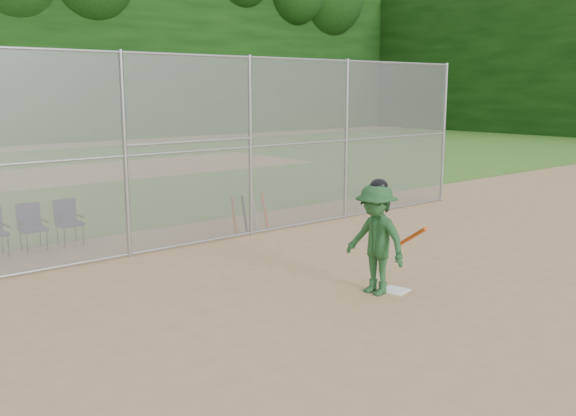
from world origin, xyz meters
TOP-DOWN VIEW (x-y plane):
  - ground at (0.00, 0.00)m, footprint 100.00×100.00m
  - grass_strip at (0.00, 18.00)m, footprint 100.00×100.00m
  - dirt_patch_far at (0.00, 18.00)m, footprint 24.00×24.00m
  - backstop_fence at (0.00, 5.00)m, footprint 16.09×0.09m
  - home_plate at (0.35, 0.18)m, footprint 0.48×0.48m
  - batter_at_plate at (0.01, 0.32)m, footprint 0.88×1.36m
  - water_cooler at (5.56, 5.11)m, footprint 0.31×0.31m
  - spare_bats at (1.26, 5.41)m, footprint 0.96×0.28m
  - chair_4 at (-3.28, 6.72)m, footprint 0.54×0.52m
  - chair_5 at (-2.52, 6.72)m, footprint 0.54×0.52m

SIDE VIEW (x-z plane):
  - ground at x=0.00m, z-range 0.00..0.00m
  - grass_strip at x=0.00m, z-range 0.01..0.01m
  - dirt_patch_far at x=0.00m, z-range 0.01..0.01m
  - home_plate at x=0.35m, z-range 0.00..0.02m
  - water_cooler at x=5.56m, z-range 0.00..0.40m
  - spare_bats at x=1.26m, z-range 0.00..0.85m
  - chair_4 at x=-3.28m, z-range 0.00..0.96m
  - chair_5 at x=-2.52m, z-range 0.00..0.96m
  - batter_at_plate at x=0.01m, z-range -0.03..1.85m
  - backstop_fence at x=0.00m, z-range 0.07..4.07m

